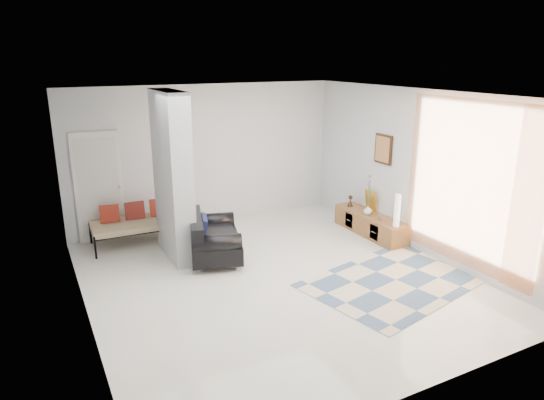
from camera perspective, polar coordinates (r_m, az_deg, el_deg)
floor at (r=7.61m, az=0.56°, el=-9.24°), size 6.00×6.00×0.00m
ceiling at (r=6.86m, az=0.63°, el=12.29°), size 6.00×6.00×0.00m
wall_back at (r=9.79m, az=-7.71°, el=5.18°), size 6.00×0.00×6.00m
wall_front at (r=4.83m, az=17.72°, el=-7.66°), size 6.00×0.00×6.00m
wall_left at (r=6.36m, az=-21.88°, el=-2.19°), size 0.00×6.00×6.00m
wall_right at (r=8.71m, az=16.82°, el=3.18°), size 0.00×6.00×6.00m
partition_column at (r=8.16m, az=-11.61°, el=2.68°), size 0.35×1.20×2.80m
hallway_door at (r=9.36m, az=-19.70°, el=1.42°), size 0.85×0.06×2.04m
curtain at (r=7.88m, az=22.18°, el=1.66°), size 0.00×2.55×2.55m
wall_art at (r=9.28m, az=12.97°, el=5.86°), size 0.04×0.45×0.55m
media_console at (r=9.53m, az=11.48°, el=-2.78°), size 0.45×1.74×0.80m
loveseat at (r=8.26m, az=-7.15°, el=-4.47°), size 1.15×1.54×0.76m
daybed at (r=9.17m, az=-14.72°, el=-2.42°), size 1.97×0.89×0.77m
area_rug at (r=7.79m, az=14.38°, el=-9.11°), size 3.07×2.37×0.01m
cylinder_lamp at (r=8.84m, az=14.51°, el=-1.19°), size 0.11×0.11×0.59m
bronze_figurine at (r=9.85m, az=9.21°, el=-0.12°), size 0.12×0.12×0.23m
vase at (r=9.44m, az=11.21°, el=-1.16°), size 0.18×0.18×0.17m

